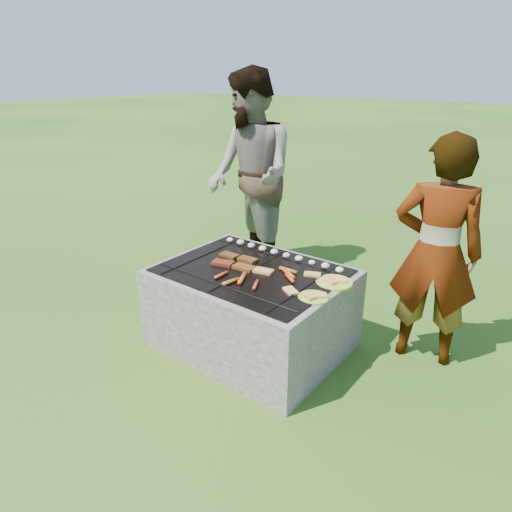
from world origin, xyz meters
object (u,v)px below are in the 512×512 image
(fire_pit, at_px, (252,311))
(cook, at_px, (436,253))
(plate_near, at_px, (314,297))
(plate_far, at_px, (334,282))
(bystander, at_px, (250,176))

(fire_pit, height_order, cook, cook)
(plate_near, relative_size, cook, 0.15)
(plate_far, xyz_separation_m, bystander, (-1.40, 0.88, 0.37))
(fire_pit, height_order, bystander, bystander)
(plate_near, bearing_deg, fire_pit, 170.64)
(bystander, bearing_deg, plate_far, -1.35)
(fire_pit, relative_size, plate_far, 4.22)
(fire_pit, distance_m, plate_far, 0.67)
(plate_near, distance_m, cook, 0.90)
(plate_far, distance_m, plate_near, 0.26)
(fire_pit, bearing_deg, bystander, 128.56)
(plate_far, distance_m, cook, 0.70)
(plate_far, xyz_separation_m, cook, (0.50, 0.46, 0.18))
(bystander, bearing_deg, cook, 18.42)
(fire_pit, height_order, plate_near, plate_near)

